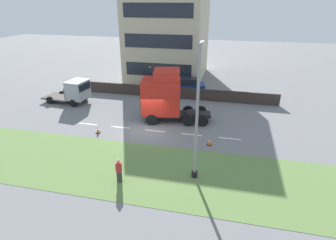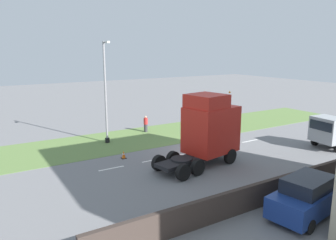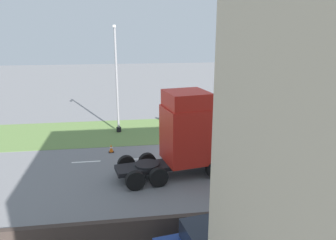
{
  "view_description": "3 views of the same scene",
  "coord_description": "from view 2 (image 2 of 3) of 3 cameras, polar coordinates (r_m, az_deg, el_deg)",
  "views": [
    {
      "loc": [
        -21.17,
        -6.83,
        10.58
      ],
      "look_at": [
        0.01,
        -1.86,
        1.14
      ],
      "focal_mm": 30.0,
      "sensor_mm": 36.0,
      "label": 1
    },
    {
      "loc": [
        19.57,
        -14.71,
        7.75
      ],
      "look_at": [
        -1.46,
        -1.76,
        2.44
      ],
      "focal_mm": 35.0,
      "sensor_mm": 36.0,
      "label": 2
    },
    {
      "loc": [
        19.84,
        -4.75,
        8.17
      ],
      "look_at": [
        -1.73,
        -1.58,
        2.06
      ],
      "focal_mm": 35.0,
      "sensor_mm": 36.0,
      "label": 3
    }
  ],
  "objects": [
    {
      "name": "ground_plane",
      "position": [
        25.68,
        5.09,
        -5.47
      ],
      "size": [
        120.0,
        120.0,
        0.0
      ],
      "primitive_type": "plane",
      "color": "slate",
      "rests_on": "ground"
    },
    {
      "name": "grass_verge",
      "position": [
        30.5,
        -1.66,
        -2.57
      ],
      "size": [
        7.0,
        44.0,
        0.01
      ],
      "color": "#607F42",
      "rests_on": "ground"
    },
    {
      "name": "lane_markings",
      "position": [
        25.28,
        3.81,
        -5.73
      ],
      "size": [
        0.16,
        14.6,
        0.0
      ],
      "color": "white",
      "rests_on": "ground"
    },
    {
      "name": "boundary_wall",
      "position": [
        19.46,
        21.39,
        -10.16
      ],
      "size": [
        0.25,
        24.0,
        1.29
      ],
      "color": "#382D28",
      "rests_on": "ground"
    },
    {
      "name": "lorry_cab",
      "position": [
        22.62,
        7.08,
        -1.58
      ],
      "size": [
        3.56,
        6.59,
        4.98
      ],
      "rotation": [
        0.0,
        0.0,
        0.18
      ],
      "color": "black",
      "rests_on": "ground"
    },
    {
      "name": "flatbed_truck",
      "position": [
        29.2,
        26.57,
        -1.82
      ],
      "size": [
        2.72,
        5.24,
        2.56
      ],
      "rotation": [
        0.0,
        0.0,
        3.05
      ],
      "color": "#999EA3",
      "rests_on": "ground"
    },
    {
      "name": "parked_car",
      "position": [
        17.23,
        23.18,
        -12.12
      ],
      "size": [
        2.56,
        4.76,
        1.95
      ],
      "rotation": [
        0.0,
        0.0,
        0.15
      ],
      "color": "navy",
      "rests_on": "ground"
    },
    {
      "name": "lamp_post",
      "position": [
        27.59,
        -10.76,
        3.82
      ],
      "size": [
        1.31,
        0.38,
        8.43
      ],
      "color": "black",
      "rests_on": "ground"
    },
    {
      "name": "pedestrian",
      "position": [
        31.42,
        -3.91,
        -0.73
      ],
      "size": [
        0.39,
        0.39,
        1.57
      ],
      "color": "#333338",
      "rests_on": "ground"
    },
    {
      "name": "traffic_cone_lead",
      "position": [
        24.14,
        -7.74,
        -5.99
      ],
      "size": [
        0.36,
        0.36,
        0.58
      ],
      "color": "black",
      "rests_on": "ground"
    },
    {
      "name": "traffic_cone_trailing",
      "position": [
        29.12,
        9.54,
        -2.88
      ],
      "size": [
        0.36,
        0.36,
        0.58
      ],
      "color": "black",
      "rests_on": "ground"
    }
  ]
}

